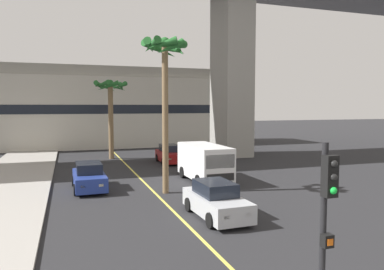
# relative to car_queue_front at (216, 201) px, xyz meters

# --- Properties ---
(lane_stripe_center) EXTENTS (0.14, 56.00, 0.01)m
(lane_stripe_center) POSITION_rel_car_queue_front_xyz_m (-1.53, 8.75, -0.72)
(lane_stripe_center) COLOR #DBCC4C
(lane_stripe_center) RESTS_ON ground
(pier_building_backdrop) EXTENTS (34.54, 8.04, 9.38)m
(pier_building_backdrop) POSITION_rel_car_queue_front_xyz_m (-1.53, 31.45, 3.91)
(pier_building_backdrop) COLOR beige
(pier_building_backdrop) RESTS_ON ground
(car_queue_front) EXTENTS (1.94, 4.15, 1.56)m
(car_queue_front) POSITION_rel_car_queue_front_xyz_m (0.00, 0.00, 0.00)
(car_queue_front) COLOR #B7BABF
(car_queue_front) RESTS_ON ground
(car_queue_second) EXTENTS (1.92, 4.14, 1.56)m
(car_queue_second) POSITION_rel_car_queue_front_xyz_m (2.14, 15.70, 0.00)
(car_queue_second) COLOR maroon
(car_queue_second) RESTS_ON ground
(car_queue_third) EXTENTS (1.90, 4.14, 1.56)m
(car_queue_third) POSITION_rel_car_queue_front_xyz_m (-4.96, 7.36, 0.00)
(car_queue_third) COLOR navy
(car_queue_third) RESTS_ON ground
(delivery_van) EXTENTS (2.20, 5.27, 2.36)m
(delivery_van) POSITION_rel_car_queue_front_xyz_m (2.23, 7.41, 0.57)
(delivery_van) COLOR white
(delivery_van) RESTS_ON ground
(traffic_light_median_near) EXTENTS (0.24, 0.37, 4.20)m
(traffic_light_median_near) POSITION_rel_car_queue_front_xyz_m (-1.62, -9.24, 1.99)
(traffic_light_median_near) COLOR black
(traffic_light_median_near) RESTS_ON ground
(palm_tree_near_median) EXTENTS (2.61, 2.62, 8.59)m
(palm_tree_near_median) POSITION_rel_car_queue_front_xyz_m (-0.97, 5.08, 6.37)
(palm_tree_near_median) COLOR brown
(palm_tree_near_median) RESTS_ON ground
(palm_tree_mid_median) EXTENTS (3.16, 3.16, 7.24)m
(palm_tree_mid_median) POSITION_rel_car_queue_front_xyz_m (-2.31, 19.75, 4.88)
(palm_tree_mid_median) COLOR brown
(palm_tree_mid_median) RESTS_ON ground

